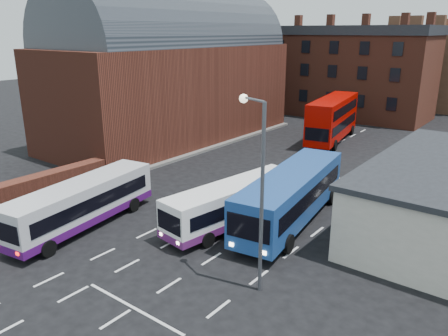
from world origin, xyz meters
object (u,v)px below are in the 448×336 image
Objects in this scene: street_lamp at (258,179)px; bus_white_inbound at (233,201)px; bus_white_outbound at (82,201)px; bus_red_double at (333,118)px; bus_blue at (291,193)px.

bus_white_inbound is at bearing 135.08° from street_lamp.
bus_red_double is (2.86, 29.75, 0.83)m from bus_white_outbound.
bus_white_outbound is 12.86m from bus_blue.
bus_white_outbound is at bearing 32.26° from bus_blue.
bus_red_double is at bearing 75.61° from bus_white_outbound.
bus_blue is 8.51m from street_lamp.
bus_blue is at bearing 107.27° from street_lamp.
bus_white_inbound is 1.12× the size of street_lamp.
bus_white_outbound is 0.86× the size of bus_blue.
bus_white_outbound is 29.90m from bus_red_double.
bus_red_double is 30.45m from street_lamp.
bus_blue is 1.38× the size of street_lamp.
bus_red_double is (-4.30, 23.92, 0.92)m from bus_white_inbound.
street_lamp reaches higher than bus_white_outbound.
bus_white_outbound is at bearing -175.82° from street_lamp.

